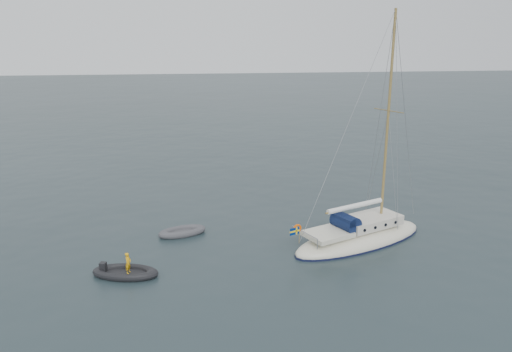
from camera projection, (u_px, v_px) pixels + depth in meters
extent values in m
plane|color=black|center=(296.00, 232.00, 32.68)|extent=(300.00, 300.00, 0.00)
ellipsoid|color=beige|center=(360.00, 240.00, 31.02)|extent=(9.71, 3.02, 1.62)
cube|color=silver|center=(372.00, 222.00, 30.83)|extent=(3.88, 2.05, 0.59)
cube|color=beige|center=(320.00, 228.00, 30.40)|extent=(2.59, 2.05, 0.27)
cylinder|color=#0D183A|center=(341.00, 219.00, 30.46)|extent=(1.04, 1.78, 1.04)
cube|color=#0D183A|center=(338.00, 216.00, 30.38)|extent=(0.49, 1.78, 0.43)
cylinder|color=olive|center=(395.00, 123.00, 29.31)|extent=(0.16, 0.16, 12.94)
cylinder|color=olive|center=(395.00, 112.00, 29.14)|extent=(0.05, 2.37, 0.05)
cylinder|color=olive|center=(353.00, 206.00, 30.33)|extent=(4.53, 0.11, 0.11)
cylinder|color=white|center=(353.00, 205.00, 30.32)|extent=(4.21, 0.30, 0.30)
cylinder|color=#92939B|center=(292.00, 222.00, 30.03)|extent=(0.04, 2.37, 0.04)
torus|color=#F25300|center=(289.00, 219.00, 30.64)|extent=(0.58, 0.11, 0.58)
cylinder|color=olive|center=(286.00, 224.00, 30.01)|extent=(0.03, 0.03, 0.97)
cube|color=navy|center=(281.00, 219.00, 29.87)|extent=(0.65, 0.02, 0.41)
cube|color=yellow|center=(281.00, 219.00, 29.87)|extent=(0.67, 0.03, 0.10)
cube|color=yellow|center=(283.00, 219.00, 29.89)|extent=(0.10, 0.03, 0.43)
cylinder|color=black|center=(345.00, 218.00, 31.61)|extent=(0.19, 0.06, 0.19)
cylinder|color=black|center=(356.00, 230.00, 29.64)|extent=(0.19, 0.06, 0.19)
cylinder|color=black|center=(358.00, 217.00, 31.74)|extent=(0.19, 0.06, 0.19)
cylinder|color=black|center=(370.00, 229.00, 29.76)|extent=(0.19, 0.06, 0.19)
cylinder|color=black|center=(371.00, 216.00, 31.86)|extent=(0.19, 0.06, 0.19)
cylinder|color=black|center=(384.00, 228.00, 29.89)|extent=(0.19, 0.06, 0.19)
cylinder|color=black|center=(384.00, 216.00, 31.98)|extent=(0.19, 0.06, 0.19)
cylinder|color=black|center=(397.00, 227.00, 30.01)|extent=(0.19, 0.06, 0.19)
cube|color=#46474B|center=(182.00, 233.00, 32.21)|extent=(1.92, 0.79, 0.11)
cube|color=black|center=(126.00, 273.00, 26.65)|extent=(2.25, 0.94, 0.11)
cube|color=black|center=(102.00, 270.00, 26.40)|extent=(0.33, 0.33, 0.56)
imported|color=#E5A20F|center=(128.00, 263.00, 26.51)|extent=(0.31, 0.44, 1.17)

